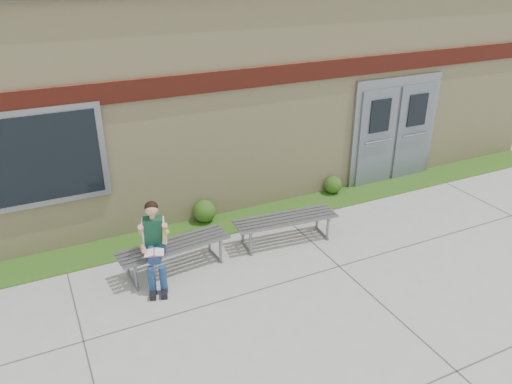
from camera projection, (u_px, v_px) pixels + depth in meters
ground at (302, 301)px, 7.28m from camera, size 80.00×80.00×0.00m
grass_strip at (232, 222)px, 9.39m from camera, size 16.00×0.80×0.02m
school_building at (170, 76)px, 11.24m from camera, size 16.20×6.22×4.20m
bench_left at (174, 250)px, 7.86m from camera, size 1.82×0.67×0.46m
bench_right at (286, 223)px, 8.64m from camera, size 1.84×0.66×0.47m
girl at (155, 243)px, 7.42m from camera, size 0.51×0.81×1.31m
shrub_mid at (205, 211)px, 9.32m from camera, size 0.42×0.42×0.42m
shrub_east at (333, 185)px, 10.46m from camera, size 0.36×0.36×0.36m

